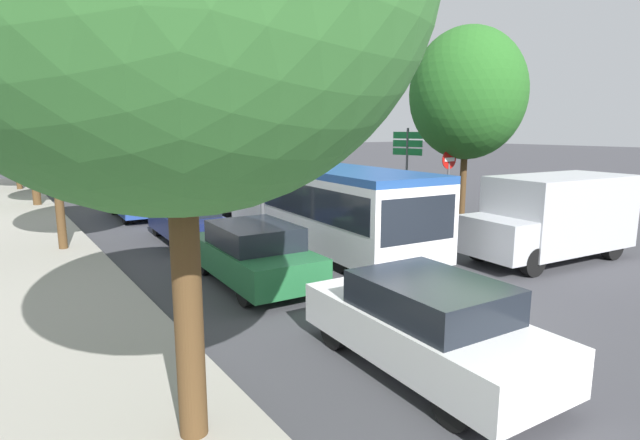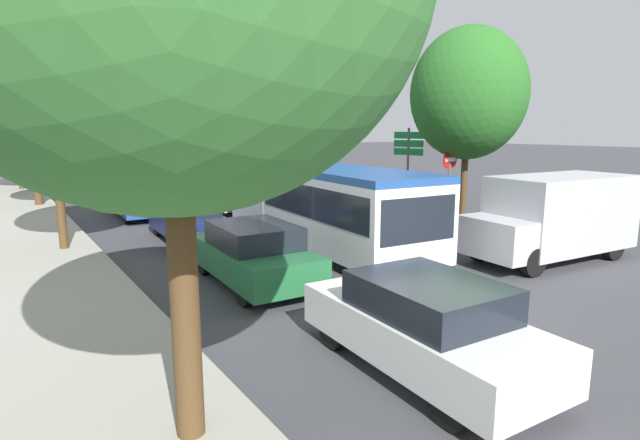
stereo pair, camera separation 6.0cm
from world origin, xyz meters
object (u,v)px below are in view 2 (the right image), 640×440
at_px(city_bus_rear, 77,162).
at_px(traffic_light, 262,167).
at_px(queued_car_white, 424,324).
at_px(tree_left_far, 33,124).
at_px(queued_car_green, 253,253).
at_px(white_van, 555,215).
at_px(tree_right_mid, 336,98).
at_px(direction_sign_post, 408,153).
at_px(no_entry_sign, 449,176).
at_px(queued_car_navy, 189,220).
at_px(articulated_bus, 273,188).
at_px(tree_right_near, 467,97).
at_px(tree_left_mid, 45,80).
at_px(queued_car_blue, 139,200).
at_px(tree_left_distant, 15,109).

xyz_separation_m(city_bus_rear, traffic_light, (1.42, -23.98, 1.08)).
height_order(queued_car_white, tree_left_far, tree_left_far).
height_order(queued_car_green, white_van, white_van).
distance_m(tree_left_far, tree_right_mid, 14.46).
bearing_deg(direction_sign_post, traffic_light, 5.05).
relative_size(traffic_light, tree_left_far, 0.59).
distance_m(queued_car_green, no_entry_sign, 9.43).
height_order(queued_car_white, queued_car_navy, queued_car_white).
distance_m(articulated_bus, tree_right_near, 7.83).
bearing_deg(tree_right_mid, queued_car_white, -121.69).
distance_m(no_entry_sign, tree_left_mid, 13.26).
distance_m(queued_car_green, traffic_light, 3.30).
distance_m(queued_car_navy, queued_car_blue, 5.35).
bearing_deg(queued_car_navy, tree_right_near, -104.04).
bearing_deg(tree_right_near, queued_car_blue, 140.02).
distance_m(queued_car_blue, tree_left_distant, 13.81).
bearing_deg(queued_car_blue, tree_left_far, 33.44).
bearing_deg(queued_car_green, tree_left_far, 13.45).
distance_m(queued_car_navy, white_van, 10.92).
relative_size(queued_car_navy, traffic_light, 1.17).
relative_size(queued_car_blue, white_van, 0.80).
relative_size(articulated_bus, queued_car_navy, 4.20).
xyz_separation_m(articulated_bus, tree_left_mid, (-7.19, -0.26, 3.46)).
height_order(queued_car_white, direction_sign_post, direction_sign_post).
relative_size(traffic_light, no_entry_sign, 1.21).
height_order(city_bus_rear, queued_car_blue, city_bus_rear).
height_order(tree_left_mid, tree_left_far, tree_left_mid).
distance_m(queued_car_navy, tree_left_far, 11.47).
distance_m(queued_car_navy, tree_left_distant, 18.92).
relative_size(white_van, tree_left_mid, 0.71).
height_order(city_bus_rear, queued_car_white, city_bus_rear).
bearing_deg(queued_car_navy, queued_car_white, -177.74).
xyz_separation_m(direction_sign_post, tree_right_near, (0.13, -2.83, 2.13)).
relative_size(white_van, tree_right_mid, 0.66).
bearing_deg(tree_left_far, tree_right_mid, -15.42).
bearing_deg(direction_sign_post, tree_left_distant, -68.44).
relative_size(direction_sign_post, tree_right_mid, 0.46).
xyz_separation_m(queued_car_green, tree_right_near, (9.91, 2.41, 3.97)).
height_order(no_entry_sign, tree_right_mid, tree_right_mid).
relative_size(queued_car_white, queued_car_blue, 1.02).
height_order(city_bus_rear, queued_car_navy, city_bus_rear).
distance_m(direction_sign_post, tree_left_distant, 22.51).
bearing_deg(queued_car_white, queued_car_navy, 2.26).
xyz_separation_m(articulated_bus, queued_car_blue, (-3.74, 4.57, -0.71)).
xyz_separation_m(city_bus_rear, white_van, (7.77, -28.92, -0.18)).
height_order(queued_car_blue, tree_left_distant, tree_left_distant).
distance_m(queued_car_navy, tree_right_mid, 13.29).
relative_size(queued_car_white, tree_left_distant, 0.59).
distance_m(queued_car_blue, tree_right_mid, 11.75).
distance_m(direction_sign_post, tree_right_near, 3.54).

